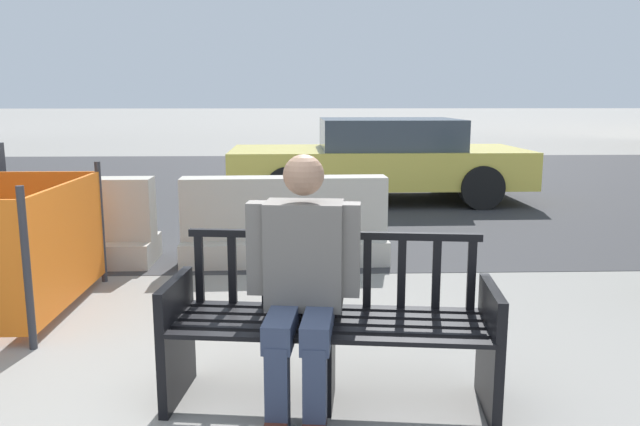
{
  "coord_description": "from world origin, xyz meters",
  "views": [
    {
      "loc": [
        0.61,
        -2.83,
        1.59
      ],
      "look_at": [
        0.77,
        1.74,
        0.75
      ],
      "focal_mm": 35.0,
      "sensor_mm": 36.0,
      "label": 1
    }
  ],
  "objects_px": {
    "jersey_barrier_centre": "(285,227)",
    "seated_person": "(302,279)",
    "jersey_barrier_left": "(50,229)",
    "car_taxi_near": "(380,159)",
    "street_bench": "(330,330)"
  },
  "relations": [
    {
      "from": "jersey_barrier_centre",
      "to": "seated_person",
      "type": "bearing_deg",
      "value": -86.98
    },
    {
      "from": "seated_person",
      "to": "jersey_barrier_left",
      "type": "bearing_deg",
      "value": 129.57
    },
    {
      "from": "car_taxi_near",
      "to": "jersey_barrier_left",
      "type": "bearing_deg",
      "value": -134.57
    },
    {
      "from": "seated_person",
      "to": "jersey_barrier_left",
      "type": "xyz_separation_m",
      "value": [
        -2.43,
        2.95,
        -0.35
      ]
    },
    {
      "from": "street_bench",
      "to": "jersey_barrier_centre",
      "type": "relative_size",
      "value": 0.86
    },
    {
      "from": "seated_person",
      "to": "jersey_barrier_left",
      "type": "height_order",
      "value": "seated_person"
    },
    {
      "from": "jersey_barrier_left",
      "to": "car_taxi_near",
      "type": "relative_size",
      "value": 0.44
    },
    {
      "from": "street_bench",
      "to": "seated_person",
      "type": "height_order",
      "value": "seated_person"
    },
    {
      "from": "seated_person",
      "to": "car_taxi_near",
      "type": "distance_m",
      "value": 6.81
    },
    {
      "from": "seated_person",
      "to": "jersey_barrier_centre",
      "type": "xyz_separation_m",
      "value": [
        -0.16,
        2.98,
        -0.35
      ]
    },
    {
      "from": "jersey_barrier_centre",
      "to": "car_taxi_near",
      "type": "relative_size",
      "value": 0.44
    },
    {
      "from": "seated_person",
      "to": "jersey_barrier_centre",
      "type": "relative_size",
      "value": 0.65
    },
    {
      "from": "street_bench",
      "to": "jersey_barrier_centre",
      "type": "height_order",
      "value": "street_bench"
    },
    {
      "from": "seated_person",
      "to": "jersey_barrier_centre",
      "type": "distance_m",
      "value": 3.0
    },
    {
      "from": "jersey_barrier_left",
      "to": "seated_person",
      "type": "bearing_deg",
      "value": -50.43
    }
  ]
}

